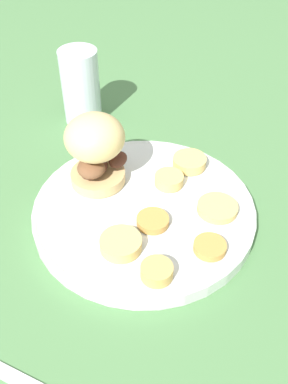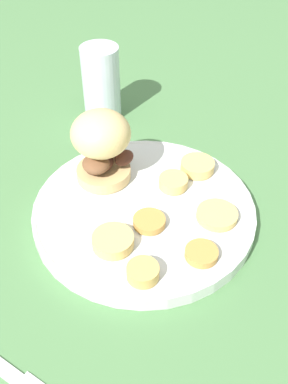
{
  "view_description": "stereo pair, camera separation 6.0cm",
  "coord_description": "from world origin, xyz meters",
  "views": [
    {
      "loc": [
        -0.35,
        -0.27,
        0.45
      ],
      "look_at": [
        0.0,
        0.0,
        0.05
      ],
      "focal_mm": 42.0,
      "sensor_mm": 36.0,
      "label": 1
    },
    {
      "loc": [
        -0.31,
        -0.32,
        0.45
      ],
      "look_at": [
        0.0,
        0.0,
        0.05
      ],
      "focal_mm": 42.0,
      "sensor_mm": 36.0,
      "label": 2
    }
  ],
  "objects": [
    {
      "name": "potato_round_1",
      "position": [
        -0.08,
        -0.02,
        0.03
      ],
      "size": [
        0.05,
        0.05,
        0.01
      ],
      "primitive_type": "cylinder",
      "color": "#DBB766",
      "rests_on": "dinner_plate"
    },
    {
      "name": "potato_round_0",
      "position": [
        -0.02,
        -0.03,
        0.03
      ],
      "size": [
        0.04,
        0.04,
        0.01
      ],
      "primitive_type": "cylinder",
      "color": "#BC8942",
      "rests_on": "dinner_plate"
    },
    {
      "name": "sandwich",
      "position": [
        -0.0,
        0.09,
        0.08
      ],
      "size": [
        0.1,
        0.09,
        0.11
      ],
      "color": "tan",
      "rests_on": "dinner_plate"
    },
    {
      "name": "potato_round_4",
      "position": [
        0.06,
        -0.0,
        0.03
      ],
      "size": [
        0.04,
        0.04,
        0.01
      ],
      "primitive_type": "cylinder",
      "color": "#DBB766",
      "rests_on": "dinner_plate"
    },
    {
      "name": "drinking_glass",
      "position": [
        0.13,
        0.24,
        0.06
      ],
      "size": [
        0.07,
        0.07,
        0.13
      ],
      "color": "silver",
      "rests_on": "ground_plane"
    },
    {
      "name": "potato_round_5",
      "position": [
        0.11,
        -0.0,
        0.03
      ],
      "size": [
        0.05,
        0.05,
        0.01
      ],
      "primitive_type": "cylinder",
      "color": "#DBB766",
      "rests_on": "dinner_plate"
    },
    {
      "name": "potato_round_6",
      "position": [
        -0.01,
        -0.11,
        0.03
      ],
      "size": [
        0.04,
        0.04,
        0.01
      ],
      "primitive_type": "cylinder",
      "color": "#BC8942",
      "rests_on": "dinner_plate"
    },
    {
      "name": "potato_round_3",
      "position": [
        0.05,
        -0.08,
        0.03
      ],
      "size": [
        0.05,
        0.05,
        0.01
      ],
      "primitive_type": "cylinder",
      "color": "#DBB766",
      "rests_on": "dinner_plate"
    },
    {
      "name": "dinner_plate",
      "position": [
        0.0,
        0.0,
        0.01
      ],
      "size": [
        0.3,
        0.3,
        0.02
      ],
      "color": "silver",
      "rests_on": "ground_plane"
    },
    {
      "name": "ground_plane",
      "position": [
        0.0,
        0.0,
        0.0
      ],
      "size": [
        4.0,
        4.0,
        0.0
      ],
      "primitive_type": "plane",
      "color": "#4C7A47"
    },
    {
      "name": "fork",
      "position": [
        -0.26,
        -0.05,
        0.0
      ],
      "size": [
        0.06,
        0.17,
        0.0
      ],
      "color": "silver",
      "rests_on": "ground_plane"
    },
    {
      "name": "potato_round_2",
      "position": [
        -0.08,
        -0.08,
        0.03
      ],
      "size": [
        0.04,
        0.04,
        0.02
      ],
      "primitive_type": "cylinder",
      "color": "tan",
      "rests_on": "dinner_plate"
    }
  ]
}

